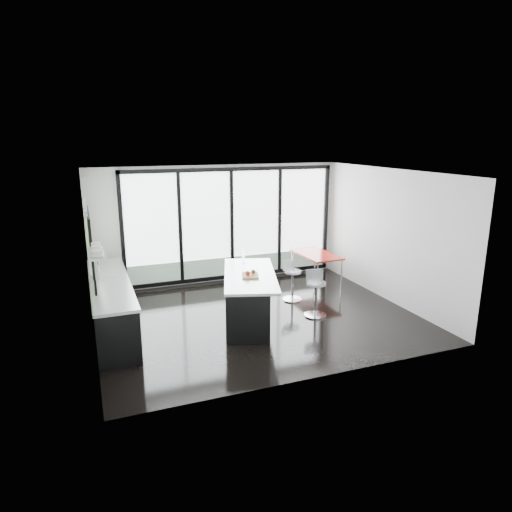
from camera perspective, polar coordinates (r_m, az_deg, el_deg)
name	(u,v)px	position (r m, az deg, el deg)	size (l,w,h in m)	color
floor	(257,317)	(9.04, 0.09, -7.58)	(6.00, 5.00, 0.00)	black
ceiling	(257,172)	(8.39, 0.10, 10.41)	(6.00, 5.00, 0.00)	white
wall_back	(230,229)	(11.00, -3.22, 3.36)	(6.00, 0.09, 2.80)	silver
wall_front	(321,287)	(6.43, 8.17, -3.84)	(6.00, 0.00, 2.80)	silver
wall_left	(89,249)	(8.29, -20.18, 0.77)	(0.26, 5.00, 2.80)	silver
wall_right	(389,235)	(10.06, 16.26, 2.48)	(0.00, 5.00, 2.80)	silver
counter_cabinets	(112,305)	(8.73, -17.59, -5.87)	(0.69, 3.24, 1.36)	black
island	(246,296)	(8.74, -1.26, -5.08)	(1.59, 2.44, 1.20)	black
bar_stool_near	(316,299)	(9.03, 7.49, -5.34)	(0.44, 0.44, 0.70)	silver
bar_stool_far	(293,285)	(9.84, 4.59, -3.66)	(0.42, 0.42, 0.67)	silver
red_table	(316,268)	(11.11, 7.50, -1.48)	(0.76, 1.33, 0.71)	#A92218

